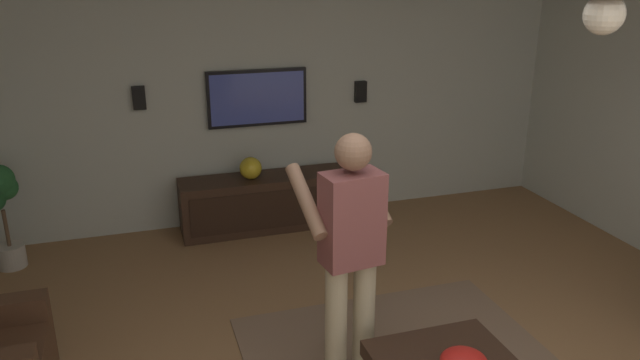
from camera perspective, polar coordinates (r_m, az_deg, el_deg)
wall_back_tv at (r=6.32m, az=-4.06°, el=8.62°), size 0.10×6.24×2.76m
media_console at (r=6.26m, az=-5.03°, el=-2.06°), size 0.45×1.70×0.55m
tv at (r=6.20m, az=-5.81°, el=7.56°), size 0.05×1.00×0.56m
person_standing at (r=3.78m, az=2.80°, el=-6.02°), size 0.58×0.59×1.64m
potted_plant_tall at (r=6.03m, az=-27.42°, el=-1.90°), size 0.32×0.35×0.93m
vase_round at (r=6.08m, az=-6.43°, el=1.09°), size 0.22×0.22×0.22m
wall_speaker_left at (r=6.52m, az=3.77°, el=8.15°), size 0.06×0.12×0.22m
wall_speaker_right at (r=6.07m, az=-16.39°, el=7.29°), size 0.06×0.12×0.22m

